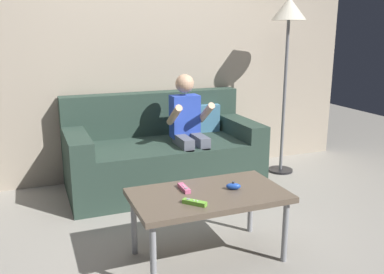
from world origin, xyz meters
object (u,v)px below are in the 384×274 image
game_remote_pink_near_edge (184,188)px  couch (163,155)px  floor_lamp (288,23)px  coffee_table (209,199)px  nunchuk_blue (233,186)px  game_remote_lime_far_corner (194,203)px  person_seated_on_couch (189,126)px

game_remote_pink_near_edge → couch: bearing=78.6°
floor_lamp → couch: bearing=177.7°
coffee_table → game_remote_pink_near_edge: size_ratio=6.57×
nunchuk_blue → game_remote_lime_far_corner: (-0.31, -0.13, -0.01)m
couch → coffee_table: size_ratio=1.79×
coffee_table → game_remote_lime_far_corner: size_ratio=7.19×
person_seated_on_couch → floor_lamp: size_ratio=0.61×
person_seated_on_couch → game_remote_lime_far_corner: size_ratio=7.84×
couch → game_remote_pink_near_edge: size_ratio=11.78×
person_seated_on_couch → coffee_table: 1.15m
game_remote_lime_far_corner → coffee_table: bearing=42.5°
nunchuk_blue → game_remote_lime_far_corner: bearing=-157.6°
person_seated_on_couch → game_remote_pink_near_edge: (-0.42, -1.01, -0.13)m
floor_lamp → nunchuk_blue: bearing=-133.3°
nunchuk_blue → floor_lamp: (1.16, 1.24, 0.98)m
nunchuk_blue → floor_lamp: 1.96m
couch → person_seated_on_couch: 0.38m
floor_lamp → coffee_table: bearing=-137.1°
coffee_table → nunchuk_blue: nunchuk_blue is taller
person_seated_on_couch → couch: bearing=134.6°
game_remote_pink_near_edge → game_remote_lime_far_corner: bearing=-95.8°
game_remote_pink_near_edge → game_remote_lime_far_corner: 0.23m
person_seated_on_couch → nunchuk_blue: 1.12m
couch → game_remote_pink_near_edge: bearing=-101.4°
nunchuk_blue → floor_lamp: bearing=46.7°
nunchuk_blue → game_remote_lime_far_corner: nunchuk_blue is taller
couch → nunchuk_blue: bearing=-88.0°
person_seated_on_couch → game_remote_lime_far_corner: (-0.44, -1.23, -0.13)m
game_remote_lime_far_corner → floor_lamp: bearing=42.9°
coffee_table → floor_lamp: floor_lamp is taller
coffee_table → nunchuk_blue: bearing=-2.1°
person_seated_on_couch → nunchuk_blue: (-0.13, -1.11, -0.12)m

